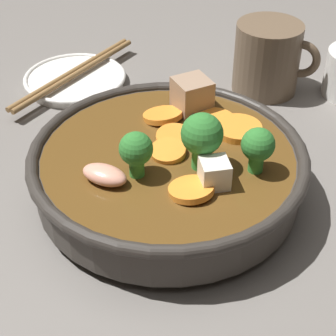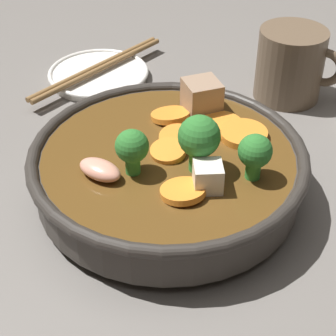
# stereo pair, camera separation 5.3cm
# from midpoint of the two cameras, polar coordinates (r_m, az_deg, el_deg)

# --- Properties ---
(ground_plane) EXTENTS (3.00, 3.00, 0.00)m
(ground_plane) POSITION_cam_midpoint_polar(r_m,az_deg,el_deg) (0.56, 2.75, -2.92)
(ground_plane) COLOR slate
(stirfry_bowl) EXTENTS (0.26, 0.26, 0.11)m
(stirfry_bowl) POSITION_cam_midpoint_polar(r_m,az_deg,el_deg) (0.53, 2.99, 0.10)
(stirfry_bowl) COLOR #38332D
(stirfry_bowl) RESTS_ON ground_plane
(side_saucer) EXTENTS (0.13, 0.13, 0.01)m
(side_saucer) POSITION_cam_midpoint_polar(r_m,az_deg,el_deg) (0.75, -5.04, 9.39)
(side_saucer) COLOR white
(side_saucer) RESTS_ON ground_plane
(dark_mug) EXTENTS (0.11, 0.08, 0.09)m
(dark_mug) POSITION_cam_midpoint_polar(r_m,az_deg,el_deg) (0.72, 14.55, 10.08)
(dark_mug) COLOR brown
(dark_mug) RESTS_ON ground_plane
(chopsticks_pair) EXTENTS (0.08, 0.22, 0.01)m
(chopsticks_pair) POSITION_cam_midpoint_polar(r_m,az_deg,el_deg) (0.75, -5.08, 10.03)
(chopsticks_pair) COLOR olive
(chopsticks_pair) RESTS_ON side_saucer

